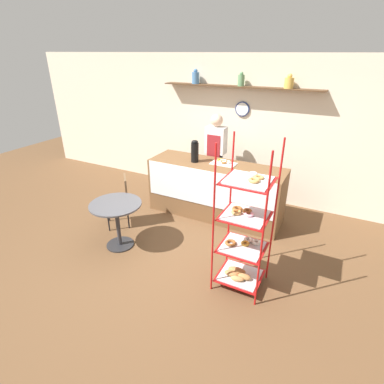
# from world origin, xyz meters

# --- Properties ---
(ground_plane) EXTENTS (14.00, 14.00, 0.00)m
(ground_plane) POSITION_xyz_m (0.00, 0.00, 0.00)
(ground_plane) COLOR brown
(back_wall) EXTENTS (10.00, 0.30, 2.70)m
(back_wall) POSITION_xyz_m (0.00, 2.44, 1.36)
(back_wall) COLOR beige
(back_wall) RESTS_ON ground_plane
(display_counter) EXTENTS (2.35, 0.72, 0.97)m
(display_counter) POSITION_xyz_m (0.00, 1.38, 0.49)
(display_counter) COLOR brown
(display_counter) RESTS_ON ground_plane
(pastry_rack) EXTENTS (0.59, 0.54, 1.89)m
(pastry_rack) POSITION_xyz_m (1.00, -0.13, 0.75)
(pastry_rack) COLOR #B71414
(pastry_rack) RESTS_ON ground_plane
(person_worker) EXTENTS (0.36, 0.23, 1.71)m
(person_worker) POSITION_xyz_m (-0.23, 1.90, 0.95)
(person_worker) COLOR #282833
(person_worker) RESTS_ON ground_plane
(cafe_table) EXTENTS (0.75, 0.75, 0.72)m
(cafe_table) POSITION_xyz_m (-0.91, -0.17, 0.55)
(cafe_table) COLOR #262628
(cafe_table) RESTS_ON ground_plane
(cafe_chair) EXTENTS (0.54, 0.54, 0.87)m
(cafe_chair) POSITION_xyz_m (-1.26, 0.35, 0.53)
(cafe_chair) COLOR black
(cafe_chair) RESTS_ON ground_plane
(coffee_carafe) EXTENTS (0.13, 0.13, 0.38)m
(coffee_carafe) POSITION_xyz_m (-0.38, 1.33, 1.16)
(coffee_carafe) COLOR black
(coffee_carafe) RESTS_ON display_counter
(donut_tray_counter) EXTENTS (0.43, 0.26, 0.05)m
(donut_tray_counter) POSITION_xyz_m (0.09, 1.48, 1.00)
(donut_tray_counter) COLOR white
(donut_tray_counter) RESTS_ON display_counter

